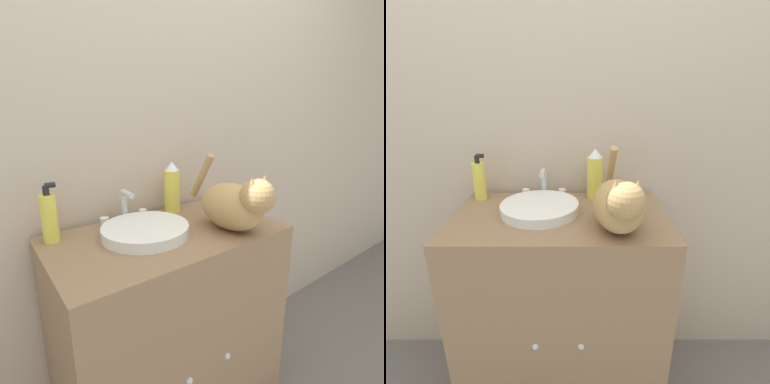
{
  "view_description": "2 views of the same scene",
  "coord_description": "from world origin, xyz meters",
  "views": [
    {
      "loc": [
        -0.53,
        -0.61,
        1.32
      ],
      "look_at": [
        0.09,
        0.21,
        1.04
      ],
      "focal_mm": 28.0,
      "sensor_mm": 36.0,
      "label": 1
    },
    {
      "loc": [
        0.07,
        -0.8,
        1.38
      ],
      "look_at": [
        0.07,
        0.23,
        1.0
      ],
      "focal_mm": 28.0,
      "sensor_mm": 36.0,
      "label": 2
    }
  ],
  "objects": [
    {
      "name": "soap_bottle",
      "position": [
        -0.35,
        0.4,
        0.98
      ],
      "size": [
        0.05,
        0.05,
        0.2
      ],
      "color": "#EADB4C",
      "rests_on": "vanity_cabinet"
    },
    {
      "name": "vanity_cabinet",
      "position": [
        0.0,
        0.24,
        0.45
      ],
      "size": [
        0.81,
        0.49,
        0.9
      ],
      "color": "#8C6B4C",
      "rests_on": "ground_plane"
    },
    {
      "name": "cat",
      "position": [
        0.21,
        0.11,
        1.0
      ],
      "size": [
        0.19,
        0.4,
        0.26
      ],
      "rotation": [
        0.0,
        0.0,
        -1.5
      ],
      "color": "tan",
      "rests_on": "vanity_cabinet"
    },
    {
      "name": "sink_basin",
      "position": [
        -0.08,
        0.26,
        0.92
      ],
      "size": [
        0.3,
        0.3,
        0.04
      ],
      "color": "white",
      "rests_on": "vanity_cabinet"
    },
    {
      "name": "spray_bottle",
      "position": [
        0.14,
        0.42,
        1.0
      ],
      "size": [
        0.07,
        0.07,
        0.21
      ],
      "color": "#EADB4C",
      "rests_on": "vanity_cabinet"
    },
    {
      "name": "wall_back",
      "position": [
        0.0,
        0.52,
        1.25
      ],
      "size": [
        6.0,
        0.05,
        2.5
      ],
      "color": "#C6B29E",
      "rests_on": "ground_plane"
    },
    {
      "name": "faucet",
      "position": [
        -0.08,
        0.42,
        0.95
      ],
      "size": [
        0.19,
        0.09,
        0.13
      ],
      "color": "silver",
      "rests_on": "vanity_cabinet"
    }
  ]
}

